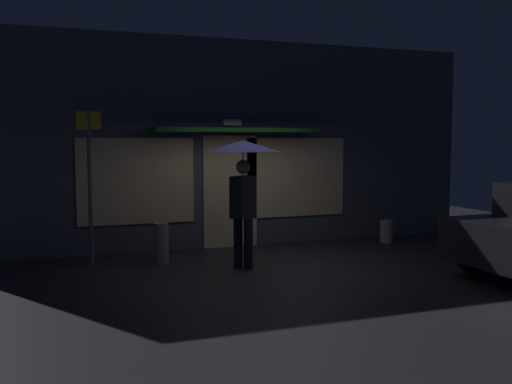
% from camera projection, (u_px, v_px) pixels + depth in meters
% --- Properties ---
extents(ground_plane, '(18.00, 18.00, 0.00)m').
position_uv_depth(ground_plane, '(273.00, 269.00, 9.87)').
color(ground_plane, '#26262B').
extents(building_facade, '(10.63, 1.00, 4.07)m').
position_uv_depth(building_facade, '(227.00, 145.00, 11.86)').
color(building_facade, '#4C4C56').
rests_on(building_facade, ground).
extents(person_with_umbrella, '(1.21, 1.21, 2.10)m').
position_uv_depth(person_with_umbrella, '(243.00, 166.00, 9.74)').
color(person_with_umbrella, black).
rests_on(person_with_umbrella, ground).
extents(street_sign_post, '(0.40, 0.07, 2.68)m').
position_uv_depth(street_sign_post, '(90.00, 176.00, 10.05)').
color(street_sign_post, '#595B60').
rests_on(street_sign_post, ground).
extents(sidewalk_bollard, '(0.24, 0.24, 0.70)m').
position_uv_depth(sidewalk_bollard, '(162.00, 243.00, 10.25)').
color(sidewalk_bollard, '#9E998E').
rests_on(sidewalk_bollard, ground).
extents(sidewalk_bollard_2, '(0.26, 0.26, 0.47)m').
position_uv_depth(sidewalk_bollard_2, '(387.00, 231.00, 12.37)').
color(sidewalk_bollard_2, '#9E998E').
rests_on(sidewalk_bollard_2, ground).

